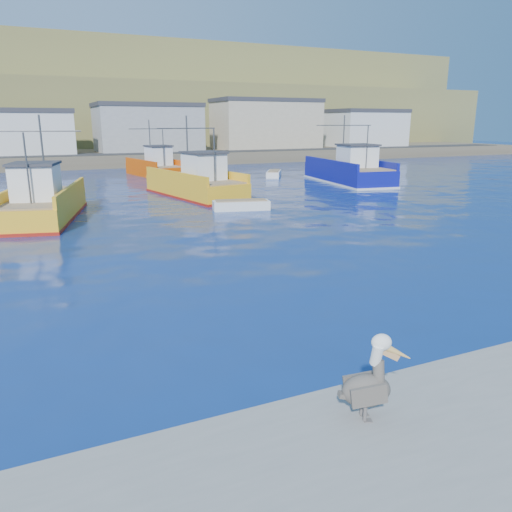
# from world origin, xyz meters

# --- Properties ---
(ground) EXTENTS (260.00, 260.00, 0.00)m
(ground) POSITION_xyz_m (0.00, 0.00, 0.00)
(ground) COLOR #071352
(ground) RESTS_ON ground
(dock_bollards) EXTENTS (36.20, 0.20, 0.30)m
(dock_bollards) POSITION_xyz_m (0.60, -3.40, 0.65)
(dock_bollards) COLOR #4C4C4C
(dock_bollards) RESTS_ON dock
(far_shore) EXTENTS (200.00, 81.00, 24.00)m
(far_shore) POSITION_xyz_m (0.00, 109.20, 8.98)
(far_shore) COLOR brown
(far_shore) RESTS_ON ground
(trawler_yellow_a) EXTENTS (6.03, 11.17, 6.43)m
(trawler_yellow_a) POSITION_xyz_m (-6.85, 22.61, 1.01)
(trawler_yellow_a) COLOR #F1AC1C
(trawler_yellow_a) RESTS_ON ground
(trawler_yellow_b) EXTENTS (5.77, 11.65, 6.50)m
(trawler_yellow_b) POSITION_xyz_m (4.93, 28.19, 1.03)
(trawler_yellow_b) COLOR #F1AC1C
(trawler_yellow_b) RESTS_ON ground
(trawler_blue) EXTENTS (6.21, 13.04, 6.67)m
(trawler_blue) POSITION_xyz_m (22.01, 31.25, 1.11)
(trawler_blue) COLOR navy
(trawler_blue) RESTS_ON ground
(boat_orange) EXTENTS (4.95, 9.54, 6.18)m
(boat_orange) POSITION_xyz_m (5.80, 45.70, 1.07)
(boat_orange) COLOR #D44502
(boat_orange) RESTS_ON ground
(skiff_mid) EXTENTS (4.10, 2.25, 0.85)m
(skiff_mid) POSITION_xyz_m (5.74, 20.76, 0.27)
(skiff_mid) COLOR silver
(skiff_mid) RESTS_ON ground
(skiff_far) EXTENTS (3.24, 4.10, 0.86)m
(skiff_far) POSITION_xyz_m (17.58, 39.27, 0.28)
(skiff_far) COLOR silver
(skiff_far) RESTS_ON ground
(pelican) EXTENTS (1.35, 0.81, 1.70)m
(pelican) POSITION_xyz_m (-2.31, -4.23, 1.22)
(pelican) COLOR #595451
(pelican) RESTS_ON dock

